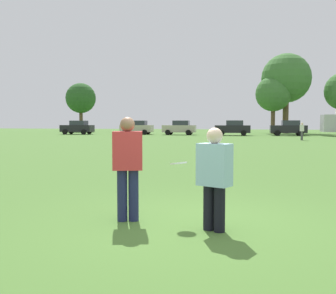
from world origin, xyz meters
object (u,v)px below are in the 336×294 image
object	(u,v)px
player_defender	(214,174)
parked_car_near_left	(78,127)
parked_car_mid_left	(137,127)
parked_car_mid_right	(233,128)
frisbee	(179,163)
parked_car_center	(180,128)
parked_car_near_right	(289,128)
player_thrower	(128,163)
bystander_sideline_watcher	(302,130)

from	to	relation	value
player_defender	parked_car_near_left	xyz separation A→B (m)	(-23.66, 42.10, 0.10)
parked_car_mid_left	parked_car_near_left	bearing A→B (deg)	-170.45
parked_car_mid_right	frisbee	bearing A→B (deg)	-86.49
player_defender	parked_car_center	world-z (taller)	parked_car_center
parked_car_center	parked_car_mid_right	xyz separation A→B (m)	(6.83, -0.93, 0.00)
parked_car_center	parked_car_mid_left	bearing A→B (deg)	178.44
player_defender	parked_car_near_right	bearing A→B (deg)	85.65
parked_car_near_left	player_thrower	bearing A→B (deg)	-62.01
parked_car_near_left	parked_car_near_right	world-z (taller)	same
bystander_sideline_watcher	parked_car_mid_left	bearing A→B (deg)	147.41
parked_car_mid_left	bystander_sideline_watcher	bearing A→B (deg)	-32.59
parked_car_center	frisbee	bearing A→B (deg)	-77.63
player_defender	parked_car_mid_left	distance (m)	46.20
player_thrower	bystander_sideline_watcher	xyz separation A→B (m)	(5.18, 30.70, -0.04)
frisbee	bystander_sideline_watcher	world-z (taller)	bystander_sideline_watcher
player_defender	parked_car_mid_right	bearing A→B (deg)	94.31
player_thrower	parked_car_center	distance (m)	43.88
parked_car_near_left	bystander_sideline_watcher	size ratio (longest dim) A/B	2.74
parked_car_center	parked_car_mid_right	distance (m)	6.89
player_defender	parked_car_center	size ratio (longest dim) A/B	0.35
parked_car_center	parked_car_near_right	distance (m)	13.33
player_thrower	bystander_sideline_watcher	distance (m)	31.13
player_thrower	parked_car_mid_left	size ratio (longest dim) A/B	0.38
player_defender	parked_car_near_right	world-z (taller)	parked_car_near_right
player_thrower	parked_car_mid_right	bearing A→B (deg)	92.42
player_defender	bystander_sideline_watcher	size ratio (longest dim) A/B	0.95
frisbee	parked_car_center	world-z (taller)	parked_car_center
frisbee	bystander_sideline_watcher	bearing A→B (deg)	81.83
player_defender	parked_car_mid_left	bearing A→B (deg)	109.95
parked_car_near_right	parked_car_mid_right	bearing A→B (deg)	-170.14
player_defender	parked_car_mid_right	distance (m)	42.46
frisbee	player_thrower	bearing A→B (deg)	-168.94
parked_car_near_right	frisbee	bearing A→B (deg)	-95.21
player_thrower	parked_car_center	world-z (taller)	parked_car_center
player_thrower	parked_car_mid_right	distance (m)	42.14
frisbee	parked_car_mid_left	distance (m)	45.62
bystander_sideline_watcher	player_thrower	bearing A→B (deg)	-99.57
frisbee	parked_car_center	distance (m)	43.89
parked_car_center	parked_car_near_right	xyz separation A→B (m)	(13.33, 0.20, 0.00)
player_defender	frisbee	distance (m)	0.74
parked_car_near_left	bystander_sideline_watcher	bearing A→B (deg)	-22.14
parked_car_near_right	parked_car_mid_left	bearing A→B (deg)	-179.87
frisbee	parked_car_near_right	xyz separation A→B (m)	(3.93, 43.07, -0.00)
player_thrower	parked_car_mid_left	bearing A→B (deg)	108.40
parked_car_near_left	parked_car_mid_right	bearing A→B (deg)	0.68
parked_car_center	bystander_sideline_watcher	distance (m)	18.49
parked_car_mid_left	parked_car_mid_right	xyz separation A→B (m)	(12.58, -1.09, 0.00)
parked_car_near_left	parked_car_mid_right	distance (m)	20.47
player_defender	bystander_sideline_watcher	world-z (taller)	bystander_sideline_watcher
frisbee	bystander_sideline_watcher	size ratio (longest dim) A/B	0.17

